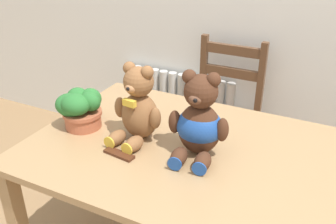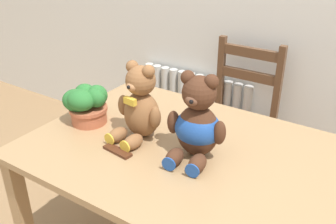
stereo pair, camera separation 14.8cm
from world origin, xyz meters
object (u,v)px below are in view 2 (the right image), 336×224
Objects in this scene: chocolate_bar at (117,151)px; teddy_bear_right at (197,124)px; wooden_chair_behind at (237,120)px; potted_plant at (86,103)px; teddy_bear_left at (140,106)px.

teddy_bear_right is at bearing 30.69° from chocolate_bar.
wooden_chair_behind is at bearing 85.08° from chocolate_bar.
chocolate_bar is (0.28, -0.12, -0.09)m from potted_plant.
teddy_bear_left is (-0.09, -0.87, 0.43)m from wooden_chair_behind.
chocolate_bar is at bearing -23.67° from potted_plant.
potted_plant is at bearing 156.33° from chocolate_bar.
wooden_chair_behind is 2.72× the size of teddy_bear_right.
teddy_bear_left is at bearing 84.17° from wooden_chair_behind.
wooden_chair_behind is at bearing -85.29° from teddy_bear_right.
wooden_chair_behind is at bearing 68.05° from potted_plant.
teddy_bear_left reaches higher than wooden_chair_behind.
teddy_bear_right reaches higher than wooden_chair_behind.
teddy_bear_right reaches higher than teddy_bear_left.
teddy_bear_left is 0.28m from potted_plant.
wooden_chair_behind is 0.98m from teddy_bear_right.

